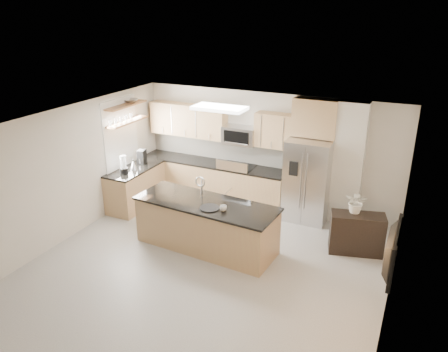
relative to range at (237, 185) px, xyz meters
The scene contains 27 objects.
floor 3.02m from the range, 78.39° to the right, with size 6.50×6.50×0.00m, color #B0AEA7.
ceiling 3.66m from the range, 78.39° to the right, with size 6.00×6.50×0.02m, color white.
wall_back 1.07m from the range, 28.76° to the left, with size 6.00×0.02×2.60m, color beige.
wall_front 6.25m from the range, 84.45° to the right, with size 6.00×0.02×2.60m, color beige.
wall_left 3.87m from the range, 129.41° to the right, with size 0.02×6.50×2.60m, color beige.
wall_right 4.71m from the range, 39.05° to the right, with size 0.02×6.50×2.60m, color beige.
back_counter 0.63m from the range, behind, with size 3.55×0.66×1.44m.
left_counter 2.33m from the range, 152.71° to the right, with size 0.66×1.50×0.92m.
range is the anchor object (origin of this frame).
upper_cabinets 1.53m from the range, 166.83° to the left, with size 3.50×0.33×0.75m.
microwave 1.16m from the range, 90.00° to the left, with size 0.76×0.40×0.40m.
refrigerator 1.71m from the range, ahead, with size 0.92×0.78×1.78m.
partition_column 2.56m from the range, ahead, with size 0.60×0.30×2.60m, color silver.
window 2.86m from the range, 155.75° to the right, with size 0.04×1.15×1.65m.
shelf_lower 2.86m from the range, 156.67° to the right, with size 0.30×1.20×0.04m, color olive.
shelf_upper 3.07m from the range, 156.67° to the right, with size 0.30×1.20×0.04m, color olive.
ceiling_fixture 2.48m from the range, 81.39° to the right, with size 1.00×0.50×0.06m, color white.
island 2.07m from the range, 82.50° to the right, with size 2.77×1.16×1.36m.
credenza 3.06m from the range, 19.55° to the right, with size 0.97×0.41×0.78m, color black.
cup 2.39m from the range, 72.36° to the right, with size 0.13×0.13×0.10m, color silver.
platter 2.34m from the range, 78.79° to the right, with size 0.36×0.36×0.02m, color black.
blender 2.60m from the range, 145.44° to the right, with size 0.17×0.17×0.40m.
kettle 2.39m from the range, 150.38° to the right, with size 0.19×0.19×0.23m.
coffee_maker 2.30m from the range, 160.72° to the right, with size 0.20×0.23×0.32m.
bowl 3.05m from the range, 161.49° to the right, with size 0.40×0.40×0.10m, color silver.
flower_vase 3.04m from the range, 18.82° to the right, with size 0.58×0.50×0.64m, color silver.
television 4.78m from the range, 41.64° to the right, with size 1.08×0.14×0.62m, color black.
Camera 1 is at (3.11, -5.63, 4.35)m, focal length 35.00 mm.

